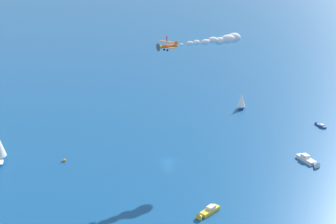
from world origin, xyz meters
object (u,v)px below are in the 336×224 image
object	(u,v)px
motorboat_inshore	(320,125)
wingwalker_lead	(167,38)
motorboat_far_stbd	(309,161)
marker_buoy	(64,160)
biplane_lead	(167,46)
motorboat_far_port	(207,212)
sailboat_near_centre	(241,101)

from	to	relation	value
motorboat_inshore	wingwalker_lead	distance (m)	77.24
motorboat_far_stbd	motorboat_inshore	xyz separation A→B (m)	(35.67, -4.11, -0.28)
marker_buoy	biplane_lead	distance (m)	48.90
motorboat_far_port	biplane_lead	world-z (taller)	biplane_lead
motorboat_inshore	wingwalker_lead	world-z (taller)	wingwalker_lead
motorboat_far_port	marker_buoy	bearing A→B (deg)	69.98
motorboat_far_port	motorboat_inshore	bearing A→B (deg)	-20.76
sailboat_near_centre	biplane_lead	bearing A→B (deg)	166.32
motorboat_far_stbd	wingwalker_lead	world-z (taller)	wingwalker_lead
sailboat_near_centre	wingwalker_lead	xyz separation A→B (m)	(-60.91, 14.96, 35.38)
motorboat_far_stbd	wingwalker_lead	distance (m)	58.74
sailboat_near_centre	biplane_lead	world-z (taller)	biplane_lead
marker_buoy	biplane_lead	bearing A→B (deg)	-74.21
motorboat_far_port	wingwalker_lead	distance (m)	50.60
sailboat_near_centre	marker_buoy	bearing A→B (deg)	146.51
motorboat_far_port	marker_buoy	xyz separation A→B (m)	(18.18, 49.90, -0.20)
marker_buoy	biplane_lead	xyz separation A→B (m)	(8.87, -31.37, 36.44)
motorboat_inshore	motorboat_far_stbd	bearing A→B (deg)	173.43
motorboat_inshore	biplane_lead	size ratio (longest dim) A/B	0.79
marker_buoy	wingwalker_lead	xyz separation A→B (m)	(8.96, -31.26, 38.62)
biplane_lead	motorboat_inshore	bearing A→B (deg)	-44.49
motorboat_far_stbd	marker_buoy	size ratio (longest dim) A/B	4.05
biplane_lead	wingwalker_lead	bearing A→B (deg)	53.54
motorboat_inshore	marker_buoy	size ratio (longest dim) A/B	2.50
motorboat_far_port	motorboat_inshore	size ratio (longest dim) A/B	1.44
sailboat_near_centre	motorboat_inshore	bearing A→B (deg)	-112.51
motorboat_far_stbd	wingwalker_lead	size ratio (longest dim) A/B	4.80
motorboat_inshore	marker_buoy	xyz separation A→B (m)	(-56.59, 78.25, -0.04)
sailboat_near_centre	biplane_lead	distance (m)	71.01
motorboat_inshore	biplane_lead	xyz separation A→B (m)	(-47.72, 46.88, 36.40)
sailboat_near_centre	motorboat_inshore	distance (m)	34.82
motorboat_far_stbd	biplane_lead	distance (m)	57.27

